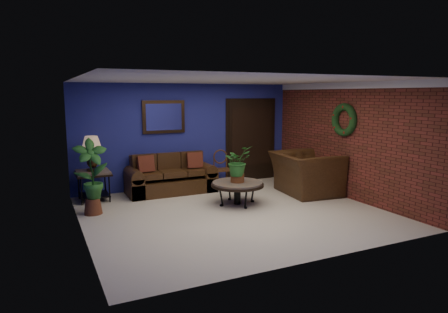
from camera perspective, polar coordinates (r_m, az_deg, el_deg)
name	(u,v)px	position (r m, az deg, el deg)	size (l,w,h in m)	color
floor	(233,212)	(7.75, 1.34, -7.96)	(5.50, 5.50, 0.00)	beige
wall_back	(188,136)	(9.77, -5.23, 3.00)	(5.50, 0.04, 2.50)	navy
wall_left	(79,158)	(6.73, -20.05, -0.18)	(0.04, 5.00, 2.50)	navy
wall_right_brick	(347,141)	(9.05, 17.14, 2.17)	(0.04, 5.00, 2.50)	maroon
ceiling	(234,80)	(7.42, 1.41, 10.84)	(5.50, 5.00, 0.02)	white
crown_molding	(348,85)	(8.98, 17.34, 9.66)	(0.03, 5.00, 0.14)	white
wall_mirror	(164,117)	(9.50, -8.60, 5.61)	(1.02, 0.06, 0.77)	#422C16
closet_door	(251,140)	(10.49, 3.86, 2.32)	(1.44, 0.06, 2.18)	black
wreath	(344,120)	(9.01, 16.77, 5.03)	(0.72, 0.72, 0.16)	black
sofa	(170,179)	(9.33, -7.70, -3.27)	(2.00, 0.86, 0.90)	#422712
coffee_table	(237,185)	(8.21, 1.92, -4.06)	(1.09, 1.09, 0.47)	#545049
end_table	(93,178)	(8.91, -18.17, -2.91)	(0.70, 0.70, 0.64)	#545049
table_lamp	(92,149)	(8.81, -18.36, 0.99)	(0.43, 0.43, 0.71)	#422C16
side_chair	(222,166)	(9.80, -0.35, -1.33)	(0.43, 0.43, 0.90)	#553518
armchair	(306,173)	(9.26, 11.58, -2.37)	(1.44, 1.26, 0.94)	#422712
coffee_plant	(237,162)	(8.12, 1.94, -0.84)	(0.67, 0.62, 0.74)	brown
floor_plant	(288,166)	(10.17, 9.13, -1.37)	(0.45, 0.39, 0.87)	brown
tall_plant	(91,174)	(7.86, -18.42, -2.37)	(0.65, 0.46, 1.44)	brown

